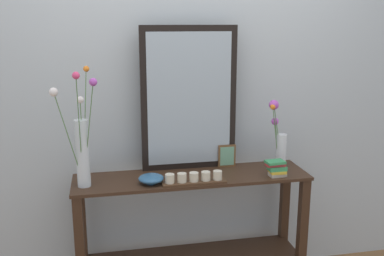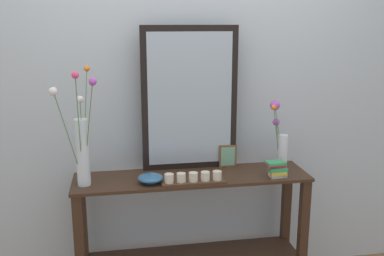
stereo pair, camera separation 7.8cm
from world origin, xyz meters
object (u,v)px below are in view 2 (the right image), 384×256
at_px(console_table, 192,222).
at_px(book_stack, 277,169).
at_px(mirror_leaning, 190,99).
at_px(vase_right, 280,140).
at_px(tall_vase_left, 82,144).
at_px(decorative_bowl, 151,178).
at_px(candle_tray, 193,179).
at_px(picture_frame_small, 228,156).

height_order(console_table, book_stack, book_stack).
relative_size(mirror_leaning, vase_right, 2.02).
distance_m(tall_vase_left, vase_right, 1.27).
relative_size(console_table, decorative_bowl, 9.64).
xyz_separation_m(candle_tray, decorative_bowl, (-0.26, 0.04, 0.00)).
bearing_deg(mirror_leaning, tall_vase_left, -162.87).
xyz_separation_m(mirror_leaning, decorative_bowl, (-0.28, -0.24, -0.44)).
xyz_separation_m(console_table, candle_tray, (-0.01, -0.13, 0.35)).
bearing_deg(candle_tray, mirror_leaning, 84.50).
height_order(vase_right, decorative_bowl, vase_right).
relative_size(vase_right, picture_frame_small, 3.05).
height_order(candle_tray, decorative_bowl, candle_tray).
relative_size(picture_frame_small, decorative_bowl, 0.98).
bearing_deg(decorative_bowl, vase_right, 8.76).
height_order(picture_frame_small, book_stack, picture_frame_small).
bearing_deg(mirror_leaning, console_table, -94.75).
bearing_deg(vase_right, decorative_bowl, -171.24).
relative_size(tall_vase_left, picture_frame_small, 4.62).
height_order(console_table, tall_vase_left, tall_vase_left).
xyz_separation_m(console_table, book_stack, (0.52, -0.11, 0.37)).
bearing_deg(picture_frame_small, book_stack, -42.95).
bearing_deg(decorative_bowl, tall_vase_left, 175.47).
bearing_deg(candle_tray, decorative_bowl, 170.13).
relative_size(mirror_leaning, picture_frame_small, 6.17).
bearing_deg(console_table, mirror_leaning, 85.25).
bearing_deg(mirror_leaning, decorative_bowl, -139.58).
bearing_deg(tall_vase_left, mirror_leaning, 17.13).
relative_size(console_table, book_stack, 11.48).
bearing_deg(picture_frame_small, tall_vase_left, -168.84).
distance_m(mirror_leaning, decorative_bowl, 0.57).
distance_m(tall_vase_left, picture_frame_small, 0.97).
bearing_deg(picture_frame_small, candle_tray, -137.23).
distance_m(console_table, candle_tray, 0.37).
height_order(mirror_leaning, tall_vase_left, mirror_leaning).
xyz_separation_m(picture_frame_small, book_stack, (0.26, -0.24, -0.02)).
xyz_separation_m(console_table, mirror_leaning, (0.01, 0.16, 0.79)).
bearing_deg(picture_frame_small, vase_right, -13.73).
height_order(picture_frame_small, decorative_bowl, picture_frame_small).
xyz_separation_m(vase_right, candle_tray, (-0.62, -0.18, -0.17)).
relative_size(mirror_leaning, decorative_bowl, 6.04).
bearing_deg(picture_frame_small, console_table, -153.74).
bearing_deg(console_table, book_stack, -11.67).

